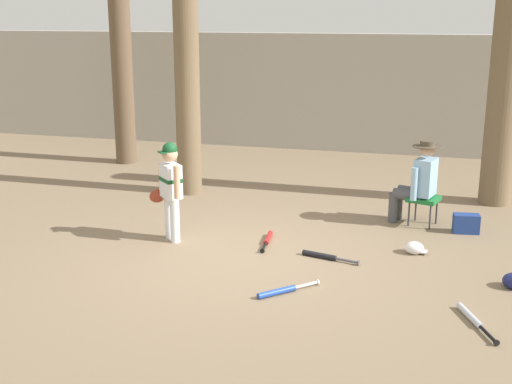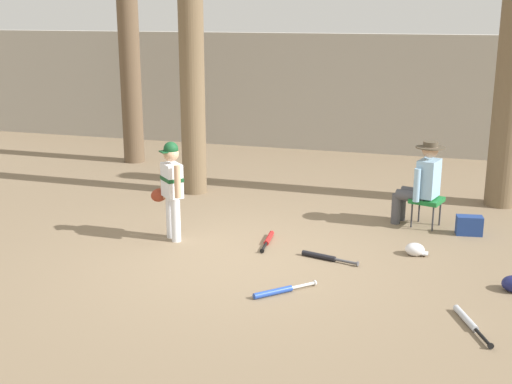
% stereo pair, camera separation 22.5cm
% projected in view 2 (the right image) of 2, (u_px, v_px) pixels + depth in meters
% --- Properties ---
extents(ground_plane, '(60.00, 60.00, 0.00)m').
position_uv_depth(ground_plane, '(242.00, 260.00, 8.09)').
color(ground_plane, '#7F6B51').
extents(concrete_back_wall, '(18.00, 0.36, 2.45)m').
position_uv_depth(concrete_back_wall, '(344.00, 93.00, 14.14)').
color(concrete_back_wall, '#ADA89E').
rests_on(concrete_back_wall, ground).
extents(tree_near_player, '(0.64, 0.64, 5.56)m').
position_uv_depth(tree_near_player, '(191.00, 41.00, 10.49)').
color(tree_near_player, brown).
rests_on(tree_near_player, ground).
extents(tree_behind_spectator, '(0.69, 0.69, 4.76)m').
position_uv_depth(tree_behind_spectator, '(512.00, 72.00, 9.86)').
color(tree_behind_spectator, brown).
rests_on(tree_behind_spectator, ground).
extents(young_ballplayer, '(0.57, 0.45, 1.31)m').
position_uv_depth(young_ballplayer, '(171.00, 184.00, 8.65)').
color(young_ballplayer, white).
rests_on(young_ballplayer, ground).
extents(folding_stool, '(0.49, 0.49, 0.41)m').
position_uv_depth(folding_stool, '(427.00, 201.00, 9.27)').
color(folding_stool, '#196B2D').
rests_on(folding_stool, ground).
extents(seated_spectator, '(0.68, 0.53, 1.20)m').
position_uv_depth(seated_spectator, '(421.00, 181.00, 9.25)').
color(seated_spectator, '#47474C').
rests_on(seated_spectator, ground).
extents(handbag_beside_stool, '(0.36, 0.23, 0.26)m').
position_uv_depth(handbag_beside_stool, '(469.00, 225.00, 8.98)').
color(handbag_beside_stool, navy).
rests_on(handbag_beside_stool, ground).
extents(tree_far_left, '(0.60, 0.60, 4.73)m').
position_uv_depth(tree_far_left, '(130.00, 56.00, 12.84)').
color(tree_far_left, brown).
rests_on(tree_far_left, ground).
extents(bat_aluminum_silver, '(0.37, 0.77, 0.07)m').
position_uv_depth(bat_aluminum_silver, '(468.00, 321.00, 6.43)').
color(bat_aluminum_silver, '#B7BCC6').
rests_on(bat_aluminum_silver, ground).
extents(bat_black_composite, '(0.73, 0.24, 0.07)m').
position_uv_depth(bat_black_composite, '(323.00, 257.00, 8.11)').
color(bat_black_composite, black).
rests_on(bat_black_composite, ground).
extents(bat_red_barrel, '(0.13, 0.72, 0.07)m').
position_uv_depth(bat_red_barrel, '(268.00, 239.00, 8.72)').
color(bat_red_barrel, red).
rests_on(bat_red_barrel, ground).
extents(bat_blue_youth, '(0.58, 0.59, 0.07)m').
position_uv_depth(bat_blue_youth, '(278.00, 291.00, 7.12)').
color(bat_blue_youth, '#2347AD').
rests_on(bat_blue_youth, ground).
extents(batting_helmet_white, '(0.28, 0.22, 0.16)m').
position_uv_depth(batting_helmet_white, '(415.00, 250.00, 8.25)').
color(batting_helmet_white, silver).
rests_on(batting_helmet_white, ground).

